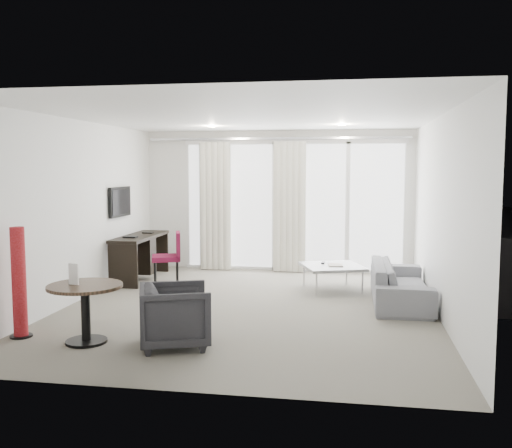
% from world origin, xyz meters
% --- Properties ---
extents(floor, '(5.00, 6.00, 0.00)m').
position_xyz_m(floor, '(0.00, 0.00, 0.00)').
color(floor, slate).
rests_on(floor, ground).
extents(ceiling, '(5.00, 6.00, 0.00)m').
position_xyz_m(ceiling, '(0.00, 0.00, 2.60)').
color(ceiling, white).
rests_on(ceiling, ground).
extents(wall_left, '(0.00, 6.00, 2.60)m').
position_xyz_m(wall_left, '(-2.50, 0.00, 1.30)').
color(wall_left, silver).
rests_on(wall_left, ground).
extents(wall_right, '(0.00, 6.00, 2.60)m').
position_xyz_m(wall_right, '(2.50, 0.00, 1.30)').
color(wall_right, silver).
rests_on(wall_right, ground).
extents(wall_front, '(5.00, 0.00, 2.60)m').
position_xyz_m(wall_front, '(0.00, -3.00, 1.30)').
color(wall_front, silver).
rests_on(wall_front, ground).
extents(window_panel, '(4.00, 0.02, 2.38)m').
position_xyz_m(window_panel, '(0.30, 2.98, 1.20)').
color(window_panel, white).
rests_on(window_panel, ground).
extents(window_frame, '(4.10, 0.06, 2.44)m').
position_xyz_m(window_frame, '(0.30, 2.97, 1.20)').
color(window_frame, white).
rests_on(window_frame, ground).
extents(curtain_left, '(0.60, 0.20, 2.38)m').
position_xyz_m(curtain_left, '(-1.15, 2.82, 1.20)').
color(curtain_left, beige).
rests_on(curtain_left, ground).
extents(curtain_right, '(0.60, 0.20, 2.38)m').
position_xyz_m(curtain_right, '(0.25, 2.82, 1.20)').
color(curtain_right, beige).
rests_on(curtain_right, ground).
extents(curtain_track, '(4.80, 0.04, 0.04)m').
position_xyz_m(curtain_track, '(0.00, 2.82, 2.45)').
color(curtain_track, '#B2B2B7').
rests_on(curtain_track, ceiling).
extents(downlight_a, '(0.12, 0.12, 0.02)m').
position_xyz_m(downlight_a, '(-0.90, 1.60, 2.59)').
color(downlight_a, '#FFE0B2').
rests_on(downlight_a, ceiling).
extents(downlight_b, '(0.12, 0.12, 0.02)m').
position_xyz_m(downlight_b, '(1.20, 1.60, 2.59)').
color(downlight_b, '#FFE0B2').
rests_on(downlight_b, ceiling).
extents(desk, '(0.51, 1.62, 0.76)m').
position_xyz_m(desk, '(-2.20, 1.68, 0.38)').
color(desk, black).
rests_on(desk, floor).
extents(tv, '(0.05, 0.80, 0.50)m').
position_xyz_m(tv, '(-2.46, 1.45, 1.35)').
color(tv, black).
rests_on(tv, wall_left).
extents(desk_chair, '(0.60, 0.58, 0.88)m').
position_xyz_m(desk_chair, '(-1.61, 1.29, 0.44)').
color(desk_chair, maroon).
rests_on(desk_chair, floor).
extents(round_table, '(0.99, 0.99, 0.65)m').
position_xyz_m(round_table, '(-1.48, -1.84, 0.32)').
color(round_table, '#302217').
rests_on(round_table, floor).
extents(menu_card, '(0.13, 0.05, 0.23)m').
position_xyz_m(menu_card, '(-1.60, -1.86, 0.72)').
color(menu_card, white).
rests_on(menu_card, round_table).
extents(red_lamp, '(0.33, 0.33, 1.26)m').
position_xyz_m(red_lamp, '(-2.32, -1.76, 0.63)').
color(red_lamp, maroon).
rests_on(red_lamp, floor).
extents(tub_armchair, '(0.94, 0.93, 0.67)m').
position_xyz_m(tub_armchair, '(-0.48, -1.79, 0.34)').
color(tub_armchair, black).
rests_on(tub_armchair, floor).
extents(coffee_table, '(1.12, 1.12, 0.40)m').
position_xyz_m(coffee_table, '(1.09, 1.34, 0.20)').
color(coffee_table, gray).
rests_on(coffee_table, floor).
extents(remote, '(0.06, 0.18, 0.02)m').
position_xyz_m(remote, '(0.94, 1.50, 0.36)').
color(remote, black).
rests_on(remote, coffee_table).
extents(magazine, '(0.26, 0.31, 0.02)m').
position_xyz_m(magazine, '(1.14, 1.33, 0.36)').
color(magazine, gray).
rests_on(magazine, coffee_table).
extents(sofa, '(0.77, 1.96, 0.57)m').
position_xyz_m(sofa, '(2.08, 0.65, 0.29)').
color(sofa, slate).
rests_on(sofa, floor).
extents(terrace_slab, '(5.60, 3.00, 0.12)m').
position_xyz_m(terrace_slab, '(0.30, 4.50, -0.06)').
color(terrace_slab, '#4D4D50').
rests_on(terrace_slab, ground).
extents(rattan_chair_a, '(0.62, 0.62, 0.82)m').
position_xyz_m(rattan_chair_a, '(0.86, 4.21, 0.41)').
color(rattan_chair_a, '#4D331B').
rests_on(rattan_chair_a, terrace_slab).
extents(rattan_chair_b, '(0.77, 0.77, 0.85)m').
position_xyz_m(rattan_chair_b, '(1.97, 4.82, 0.43)').
color(rattan_chair_b, '#4D331B').
rests_on(rattan_chair_b, terrace_slab).
extents(rattan_table, '(0.63, 0.63, 0.52)m').
position_xyz_m(rattan_table, '(1.51, 3.97, 0.26)').
color(rattan_table, '#4D331B').
rests_on(rattan_table, terrace_slab).
extents(balustrade, '(5.50, 0.06, 1.05)m').
position_xyz_m(balustrade, '(0.30, 5.95, 0.50)').
color(balustrade, '#B2B2B7').
rests_on(balustrade, terrace_slab).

